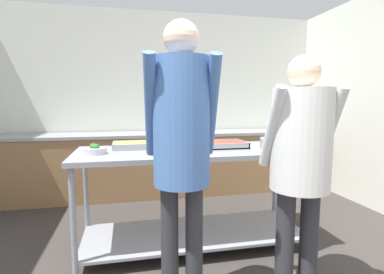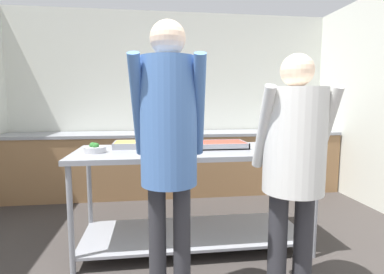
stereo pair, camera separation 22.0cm
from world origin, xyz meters
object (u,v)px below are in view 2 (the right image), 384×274
Objects in this scene: serving_tray_roast at (220,145)px; water_bottle at (304,124)px; plate_stack at (182,151)px; guest_serving_left at (169,136)px; guest_serving_right at (294,153)px; serving_tray_vegetables at (138,145)px; sauce_pan at (276,144)px; broccoli_bowl at (95,149)px.

water_bottle reaches higher than serving_tray_roast.
guest_serving_left is at bearing -102.32° from plate_stack.
guest_serving_right is (0.67, -0.61, 0.07)m from plate_stack.
serving_tray_vegetables is at bearing 136.28° from guest_serving_right.
serving_tray_roast is 0.29× the size of guest_serving_right.
sauce_pan is at bearing -19.62° from serving_tray_roast.
water_bottle is at bearing 31.11° from serving_tray_vegetables.
water_bottle is (1.38, 2.46, 0.00)m from guest_serving_right.
water_bottle reaches higher than serving_tray_vegetables.
plate_stack is 0.68m from guest_serving_left.
plate_stack is 0.87m from sauce_pan.
guest_serving_right is (1.39, -0.75, 0.06)m from broccoli_bowl.
sauce_pan is 0.75m from guest_serving_right.
broccoli_bowl is 3.25m from water_bottle.
guest_serving_right reaches higher than water_bottle.
guest_serving_right reaches higher than serving_tray_vegetables.
serving_tray_vegetables is at bearing 171.73° from serving_tray_roast.
plate_stack is at bearing -10.70° from broccoli_bowl.
serving_tray_vegetables is 0.24× the size of guest_serving_left.
sauce_pan is 2.11m from water_bottle.
sauce_pan reaches higher than plate_stack.
broccoli_bowl is at bearing 178.98° from sauce_pan.
broccoli_bowl is 0.98m from guest_serving_left.
guest_serving_left is (-0.53, -0.91, 0.19)m from serving_tray_roast.
plate_stack is at bearing 77.68° from guest_serving_left.
serving_tray_vegetables is at bearing 102.96° from guest_serving_left.
serving_tray_vegetables is at bearing 36.21° from broccoli_bowl.
water_bottle is at bearing 55.63° from sauce_pan.
plate_stack is 0.62× the size of sauce_pan.
water_bottle is (2.05, 1.85, 0.08)m from plate_stack.
broccoli_bowl is 1.12m from serving_tray_roast.
plate_stack is (0.72, -0.14, -0.01)m from broccoli_bowl.
guest_serving_left is (-0.14, -0.64, 0.20)m from plate_stack.
guest_serving_left reaches higher than serving_tray_vegetables.
guest_serving_left is 1.10× the size of guest_serving_right.
plate_stack is 1.06× the size of water_bottle.
serving_tray_vegetables is at bearing 134.21° from plate_stack.
sauce_pan is 1.26m from guest_serving_left.
guest_serving_left is 3.31m from water_bottle.
water_bottle is (1.19, 1.74, 0.04)m from sauce_pan.
water_bottle is (2.42, 1.46, 0.07)m from serving_tray_vegetables.
guest_serving_left is (0.58, -0.77, 0.19)m from broccoli_bowl.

